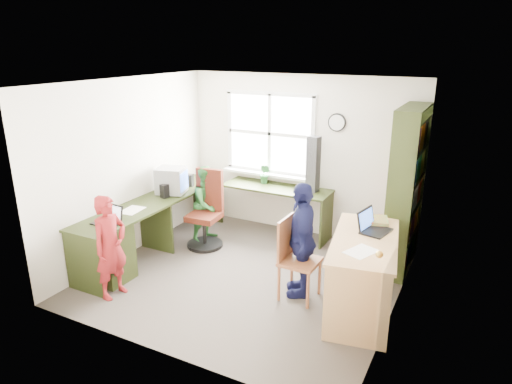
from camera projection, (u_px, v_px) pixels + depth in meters
room at (251, 182)px, 5.48m from camera, size 3.64×3.44×2.44m
l_desk at (149, 232)px, 5.97m from camera, size 2.38×2.95×0.75m
right_desk at (364, 259)px, 4.90m from camera, size 0.91×1.54×0.84m
bookshelf at (406, 194)px, 5.76m from camera, size 0.30×1.02×2.10m
swivel_chair at (207, 214)px, 6.56m from camera, size 0.56×0.56×1.11m
wooden_chair at (294, 255)px, 5.18m from camera, size 0.42×0.42×0.96m
crt_monitor at (171, 180)px, 6.52m from camera, size 0.47×0.44×0.38m
laptop_left at (109, 219)px, 5.48m from camera, size 0.34×0.29×0.22m
laptop_right at (372, 226)px, 5.02m from camera, size 0.36×0.40×0.24m
speaker_a at (165, 191)px, 6.36m from camera, size 0.12×0.12×0.19m
speaker_b at (190, 180)px, 6.89m from camera, size 0.11×0.11×0.18m
cd_tower at (313, 164)px, 6.55m from camera, size 0.18×0.17×0.82m
game_box at (375, 221)px, 5.25m from camera, size 0.35×0.35×0.06m
paper_a at (132, 210)px, 5.91m from camera, size 0.26×0.35×0.00m
paper_b at (361, 252)px, 4.53m from camera, size 0.33×0.39×0.00m
potted_plant at (265, 174)px, 6.99m from camera, size 0.21×0.19×0.31m
person_red at (110, 247)px, 5.17m from camera, size 0.32×0.46×1.22m
person_green at (208, 204)px, 6.71m from camera, size 0.53×0.62×1.13m
person_navy at (302, 240)px, 5.19m from camera, size 0.61×0.86×1.36m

